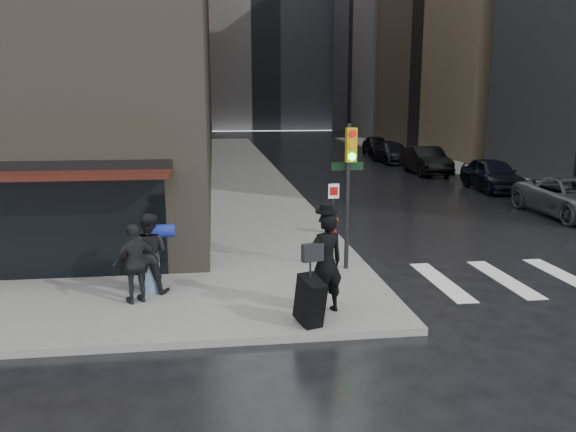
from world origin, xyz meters
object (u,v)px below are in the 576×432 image
man_jeans (148,253)px  parked_car_4 (376,145)px  parked_car_0 (572,198)px  traffic_light (348,177)px  fire_hydrant (331,223)px  parked_car_3 (392,153)px  parked_car_1 (492,174)px  man_overcoat (322,269)px  parked_car_2 (426,160)px  man_greycoat (136,263)px

man_jeans → parked_car_4: (14.59, 32.51, -0.29)m
parked_car_0 → man_jeans: bearing=-154.0°
traffic_light → fire_hydrant: bearing=79.6°
parked_car_3 → traffic_light: bearing=-112.7°
traffic_light → fire_hydrant: (0.45, 3.90, -1.98)m
parked_car_0 → parked_car_1: parked_car_1 is taller
parked_car_1 → traffic_light: bearing=-125.7°
parked_car_3 → man_overcoat: bearing=-112.9°
parked_car_0 → parked_car_4: parked_car_4 is taller
parked_car_2 → parked_car_4: (0.68, 12.75, -0.06)m
fire_hydrant → parked_car_0: bearing=11.9°
man_greycoat → fire_hydrant: bearing=-161.5°
parked_car_0 → parked_car_4: size_ratio=1.19×
man_greycoat → parked_car_2: size_ratio=0.34×
parked_car_2 → parked_car_1: bearing=-80.0°
parked_car_2 → parked_car_4: parked_car_2 is taller
man_jeans → parked_car_3: (13.88, 26.13, -0.33)m
man_greycoat → parked_car_2: (14.10, 20.37, -0.17)m
man_jeans → parked_car_4: 35.63m
traffic_light → parked_car_1: traffic_light is taller
man_jeans → parked_car_2: size_ratio=0.36×
man_jeans → parked_car_3: man_jeans is taller
parked_car_1 → man_greycoat: bearing=-133.1°
man_overcoat → fire_hydrant: 6.99m
parked_car_1 → parked_car_3: (-0.91, 12.75, -0.07)m
man_greycoat → parked_car_1: bearing=-165.1°
man_overcoat → parked_car_4: (11.10, 34.30, -0.33)m
man_greycoat → fire_hydrant: size_ratio=2.23×
traffic_light → parked_car_4: bearing=68.7°
man_overcoat → man_jeans: man_overcoat is taller
parked_car_4 → parked_car_1: bearing=-84.4°
parked_car_4 → man_greycoat: bearing=-109.0°
fire_hydrant → parked_car_1: (9.69, 8.39, 0.29)m
man_overcoat → man_jeans: bearing=-46.1°
man_overcoat → fire_hydrant: man_overcoat is taller
parked_car_2 → man_greycoat: bearing=-122.6°
fire_hydrant → parked_car_3: (8.79, 21.15, 0.22)m
traffic_light → fire_hydrant: traffic_light is taller
man_greycoat → fire_hydrant: (5.29, 5.61, -0.50)m
traffic_light → fire_hydrant: size_ratio=4.77×
man_overcoat → parked_car_2: size_ratio=0.45×
man_overcoat → parked_car_0: size_ratio=0.43×
fire_hydrant → parked_car_4: (9.49, 27.52, 0.26)m
parked_car_3 → parked_car_4: (0.70, 6.38, 0.04)m
man_jeans → fire_hydrant: 7.15m
fire_hydrant → parked_car_2: 17.20m
parked_car_0 → parked_car_2: parked_car_2 is taller
man_jeans → fire_hydrant: size_ratio=2.35×
parked_car_4 → parked_car_2: bearing=-88.0°
parked_car_3 → parked_car_4: size_ratio=1.11×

